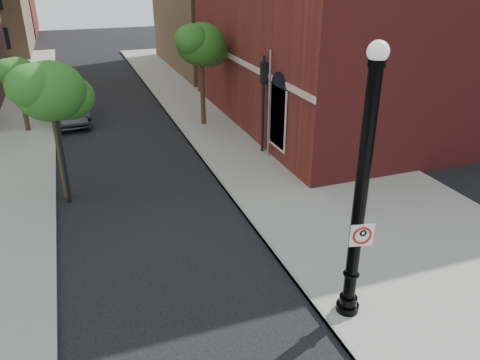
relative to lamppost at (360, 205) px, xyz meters
name	(u,v)px	position (x,y,z in m)	size (l,w,h in m)	color
ground	(239,330)	(-2.68, 0.37, -3.00)	(120.00, 120.00, 0.00)	black
sidewalk_right	(288,151)	(3.32, 10.37, -2.94)	(8.00, 60.00, 0.12)	gray
curb_edge	(205,162)	(-0.63, 10.37, -2.93)	(0.10, 60.00, 0.14)	gray
lamppost	(360,205)	(0.00, 0.00, 0.00)	(0.55, 0.55, 6.50)	black
no_parking_sign	(362,235)	(0.04, -0.16, -0.68)	(0.54, 0.15, 0.55)	white
parked_car	(69,107)	(-5.88, 18.55, -2.22)	(1.65, 4.75, 1.56)	#29292E
traffic_signal_left	(56,121)	(-6.22, 8.53, 0.05)	(0.35, 0.40, 4.53)	black
traffic_signal_right	(264,89)	(2.13, 10.60, -0.06)	(0.30, 0.37, 4.36)	black
utility_pole	(269,107)	(2.12, 9.96, -0.66)	(0.09, 0.09, 4.68)	#999999
street_tree_a	(51,92)	(-6.22, 8.94, 0.91)	(2.76, 2.49, 4.96)	#372216
street_tree_b	(18,74)	(-7.95, 17.42, -0.04)	(2.09, 1.89, 3.77)	#372216
street_tree_c	(202,46)	(0.77, 15.45, 1.13)	(2.90, 2.63, 5.23)	#372216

